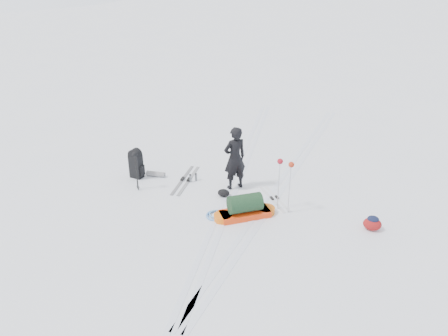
# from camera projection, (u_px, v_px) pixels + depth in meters

# --- Properties ---
(ground) EXTENTS (200.00, 200.00, 0.00)m
(ground) POSITION_uv_depth(u_px,v_px,m) (227.00, 202.00, 12.44)
(ground) COLOR white
(ground) RESTS_ON ground
(ski_tracks) EXTENTS (3.38, 17.97, 0.01)m
(ski_tracks) POSITION_uv_depth(u_px,v_px,m) (255.00, 191.00, 13.05)
(ski_tracks) COLOR silver
(ski_tracks) RESTS_ON ground
(skier) EXTENTS (0.84, 0.83, 1.95)m
(skier) POSITION_uv_depth(u_px,v_px,m) (235.00, 158.00, 12.80)
(skier) COLOR black
(skier) RESTS_ON ground
(pulk_sled) EXTENTS (1.70, 1.35, 0.66)m
(pulk_sled) POSITION_uv_depth(u_px,v_px,m) (245.00, 208.00, 11.64)
(pulk_sled) COLOR red
(pulk_sled) RESTS_ON ground
(expedition_rucksack) EXTENTS (1.07, 0.49, 0.97)m
(expedition_rucksack) POSITION_uv_depth(u_px,v_px,m) (138.00, 164.00, 13.66)
(expedition_rucksack) COLOR black
(expedition_rucksack) RESTS_ON ground
(ski_poles_black) EXTENTS (0.15, 0.15, 1.24)m
(ski_poles_black) POSITION_uv_depth(u_px,v_px,m) (135.00, 159.00, 12.66)
(ski_poles_black) COLOR black
(ski_poles_black) RESTS_ON ground
(ski_poles_silver) EXTENTS (0.46, 0.27, 1.52)m
(ski_poles_silver) POSITION_uv_depth(u_px,v_px,m) (285.00, 169.00, 11.48)
(ski_poles_silver) COLOR silver
(ski_poles_silver) RESTS_ON ground
(touring_skis_grey) EXTENTS (0.37, 2.03, 0.07)m
(touring_skis_grey) POSITION_uv_depth(u_px,v_px,m) (186.00, 180.00, 13.64)
(touring_skis_grey) COLOR #979B9F
(touring_skis_grey) RESTS_ON ground
(touring_skis_white) EXTENTS (1.15, 1.46, 0.06)m
(touring_skis_white) POSITION_uv_depth(u_px,v_px,m) (274.00, 198.00, 12.60)
(touring_skis_white) COLOR silver
(touring_skis_white) RESTS_ON ground
(rope_coil) EXTENTS (0.70, 0.70, 0.06)m
(rope_coil) POSITION_uv_depth(u_px,v_px,m) (216.00, 215.00, 11.76)
(rope_coil) COLOR #5389CB
(rope_coil) RESTS_ON ground
(small_daypack) EXTENTS (0.50, 0.40, 0.40)m
(small_daypack) POSITION_uv_depth(u_px,v_px,m) (372.00, 223.00, 11.10)
(small_daypack) COLOR maroon
(small_daypack) RESTS_ON ground
(thermos_pair) EXTENTS (0.21, 0.22, 0.27)m
(thermos_pair) POSITION_uv_depth(u_px,v_px,m) (193.00, 178.00, 13.55)
(thermos_pair) COLOR slate
(thermos_pair) RESTS_ON ground
(stuff_sack) EXTENTS (0.40, 0.34, 0.22)m
(stuff_sack) POSITION_uv_depth(u_px,v_px,m) (224.00, 193.00, 12.70)
(stuff_sack) COLOR black
(stuff_sack) RESTS_ON ground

